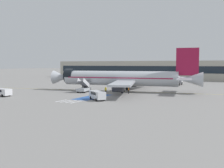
{
  "coord_description": "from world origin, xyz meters",
  "views": [
    {
      "loc": [
        30.82,
        -63.33,
        7.31
      ],
      "look_at": [
        -0.66,
        -3.23,
        2.1
      ],
      "focal_mm": 42.0,
      "sensor_mm": 36.0,
      "label": 1
    }
  ],
  "objects_px": {
    "airliner": "(122,78)",
    "ground_crew_1": "(122,89)",
    "boarding_stairs_forward": "(84,88)",
    "service_van_0": "(1,92)",
    "fuel_tanker": "(176,81)",
    "ground_crew_2": "(106,90)",
    "terminal_building": "(147,70)",
    "service_van_1": "(97,95)",
    "ground_crew_0": "(129,89)"
  },
  "relations": [
    {
      "from": "service_van_1",
      "to": "ground_crew_1",
      "type": "xyz_separation_m",
      "value": [
        -0.96,
        13.94,
        -0.13
      ]
    },
    {
      "from": "ground_crew_2",
      "to": "terminal_building",
      "type": "xyz_separation_m",
      "value": [
        -13.8,
        66.49,
        3.39
      ]
    },
    {
      "from": "service_van_1",
      "to": "ground_crew_0",
      "type": "xyz_separation_m",
      "value": [
        0.99,
        13.37,
        -0.04
      ]
    },
    {
      "from": "service_van_1",
      "to": "boarding_stairs_forward",
      "type": "bearing_deg",
      "value": 81.26
    },
    {
      "from": "boarding_stairs_forward",
      "to": "ground_crew_2",
      "type": "bearing_deg",
      "value": -14.6
    },
    {
      "from": "service_van_0",
      "to": "ground_crew_2",
      "type": "height_order",
      "value": "service_van_0"
    },
    {
      "from": "fuel_tanker",
      "to": "service_van_0",
      "type": "height_order",
      "value": "fuel_tanker"
    },
    {
      "from": "ground_crew_0",
      "to": "ground_crew_1",
      "type": "height_order",
      "value": "ground_crew_0"
    },
    {
      "from": "airliner",
      "to": "service_van_1",
      "type": "bearing_deg",
      "value": 177.87
    },
    {
      "from": "service_van_0",
      "to": "ground_crew_0",
      "type": "xyz_separation_m",
      "value": [
        23.54,
        18.0,
        0.01
      ]
    },
    {
      "from": "airliner",
      "to": "ground_crew_2",
      "type": "xyz_separation_m",
      "value": [
        -1.35,
        -6.56,
        -2.52
      ]
    },
    {
      "from": "ground_crew_2",
      "to": "ground_crew_1",
      "type": "bearing_deg",
      "value": -135.83
    },
    {
      "from": "service_van_1",
      "to": "terminal_building",
      "type": "height_order",
      "value": "terminal_building"
    },
    {
      "from": "fuel_tanker",
      "to": "ground_crew_2",
      "type": "height_order",
      "value": "fuel_tanker"
    },
    {
      "from": "service_van_1",
      "to": "ground_crew_0",
      "type": "distance_m",
      "value": 13.4
    },
    {
      "from": "ground_crew_0",
      "to": "terminal_building",
      "type": "height_order",
      "value": "terminal_building"
    },
    {
      "from": "ground_crew_1",
      "to": "terminal_building",
      "type": "bearing_deg",
      "value": 5.56
    },
    {
      "from": "ground_crew_0",
      "to": "boarding_stairs_forward",
      "type": "bearing_deg",
      "value": 66.98
    },
    {
      "from": "airliner",
      "to": "ground_crew_1",
      "type": "bearing_deg",
      "value": -163.92
    },
    {
      "from": "boarding_stairs_forward",
      "to": "ground_crew_2",
      "type": "xyz_separation_m",
      "value": [
        6.72,
        -0.43,
        0.01
      ]
    },
    {
      "from": "fuel_tanker",
      "to": "terminal_building",
      "type": "relative_size",
      "value": 0.11
    },
    {
      "from": "boarding_stairs_forward",
      "to": "service_van_0",
      "type": "distance_m",
      "value": 19.74
    },
    {
      "from": "airliner",
      "to": "service_van_0",
      "type": "xyz_separation_m",
      "value": [
        -19.85,
        -21.98,
        -2.44
      ]
    },
    {
      "from": "service_van_1",
      "to": "ground_crew_1",
      "type": "relative_size",
      "value": 2.97
    },
    {
      "from": "service_van_1",
      "to": "ground_crew_2",
      "type": "distance_m",
      "value": 11.52
    },
    {
      "from": "airliner",
      "to": "boarding_stairs_forward",
      "type": "distance_m",
      "value": 10.45
    },
    {
      "from": "fuel_tanker",
      "to": "ground_crew_2",
      "type": "relative_size",
      "value": 6.05
    },
    {
      "from": "boarding_stairs_forward",
      "to": "terminal_building",
      "type": "relative_size",
      "value": 0.06
    },
    {
      "from": "ground_crew_0",
      "to": "fuel_tanker",
      "type": "bearing_deg",
      "value": -41.34
    },
    {
      "from": "airliner",
      "to": "terminal_building",
      "type": "xyz_separation_m",
      "value": [
        -15.15,
        59.93,
        0.87
      ]
    },
    {
      "from": "ground_crew_1",
      "to": "terminal_building",
      "type": "height_order",
      "value": "terminal_building"
    },
    {
      "from": "boarding_stairs_forward",
      "to": "ground_crew_1",
      "type": "bearing_deg",
      "value": 4.55
    },
    {
      "from": "airliner",
      "to": "ground_crew_2",
      "type": "height_order",
      "value": "airliner"
    },
    {
      "from": "fuel_tanker",
      "to": "service_van_1",
      "type": "distance_m",
      "value": 43.87
    },
    {
      "from": "service_van_0",
      "to": "ground_crew_1",
      "type": "xyz_separation_m",
      "value": [
        21.59,
        18.57,
        -0.09
      ]
    },
    {
      "from": "fuel_tanker",
      "to": "ground_crew_1",
      "type": "xyz_separation_m",
      "value": [
        -6.16,
        -29.62,
        -0.69
      ]
    },
    {
      "from": "service_van_0",
      "to": "ground_crew_2",
      "type": "xyz_separation_m",
      "value": [
        18.5,
        15.42,
        -0.08
      ]
    },
    {
      "from": "service_van_0",
      "to": "terminal_building",
      "type": "xyz_separation_m",
      "value": [
        4.7,
        81.91,
        3.3
      ]
    },
    {
      "from": "boarding_stairs_forward",
      "to": "ground_crew_2",
      "type": "distance_m",
      "value": 6.74
    },
    {
      "from": "boarding_stairs_forward",
      "to": "service_van_0",
      "type": "bearing_deg",
      "value": -137.59
    },
    {
      "from": "service_van_1",
      "to": "ground_crew_2",
      "type": "xyz_separation_m",
      "value": [
        -4.05,
        10.78,
        -0.13
      ]
    },
    {
      "from": "ground_crew_2",
      "to": "service_van_1",
      "type": "bearing_deg",
      "value": 109.14
    },
    {
      "from": "airliner",
      "to": "service_van_0",
      "type": "distance_m",
      "value": 29.71
    },
    {
      "from": "airliner",
      "to": "service_van_0",
      "type": "relative_size",
      "value": 7.94
    },
    {
      "from": "service_van_0",
      "to": "ground_crew_0",
      "type": "height_order",
      "value": "ground_crew_0"
    },
    {
      "from": "ground_crew_1",
      "to": "ground_crew_2",
      "type": "height_order",
      "value": "ground_crew_2"
    },
    {
      "from": "service_van_1",
      "to": "terminal_building",
      "type": "relative_size",
      "value": 0.05
    },
    {
      "from": "service_van_1",
      "to": "service_van_0",
      "type": "bearing_deg",
      "value": 139.02
    },
    {
      "from": "boarding_stairs_forward",
      "to": "terminal_building",
      "type": "bearing_deg",
      "value": 85.14
    },
    {
      "from": "ground_crew_0",
      "to": "terminal_building",
      "type": "relative_size",
      "value": 0.02
    }
  ]
}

